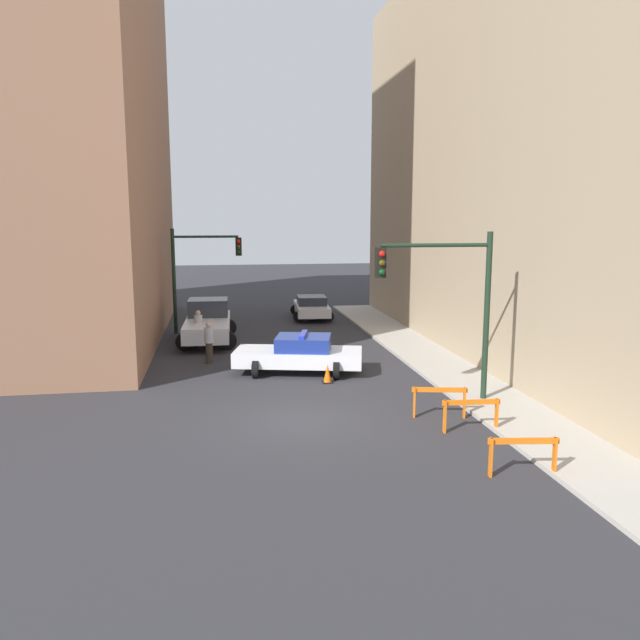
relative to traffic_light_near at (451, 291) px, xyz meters
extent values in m
plane|color=#2D2D33|center=(-4.73, -0.87, -3.53)|extent=(120.00, 120.00, 0.00)
cube|color=#B2ADA3|center=(1.47, -0.87, -3.47)|extent=(2.40, 44.00, 0.12)
cube|color=tan|center=(8.67, 7.13, 5.24)|extent=(12.00, 28.00, 17.55)
cylinder|color=black|center=(1.17, 0.01, -0.81)|extent=(0.18, 0.18, 5.20)
cylinder|color=black|center=(-0.53, 0.01, 1.39)|extent=(3.40, 0.12, 0.12)
cube|color=black|center=(-2.23, 0.01, 0.89)|extent=(0.30, 0.22, 0.90)
sphere|color=red|center=(-2.23, -0.14, 1.16)|extent=(0.18, 0.18, 0.18)
sphere|color=#4C3D0C|center=(-2.23, -0.14, 0.89)|extent=(0.18, 0.18, 0.18)
sphere|color=#0C4219|center=(-2.23, -0.14, 0.62)|extent=(0.18, 0.18, 0.18)
cylinder|color=black|center=(-9.13, 13.58, -0.93)|extent=(0.18, 0.18, 5.20)
cylinder|color=black|center=(-7.53, 13.58, 1.27)|extent=(3.20, 0.12, 0.12)
cube|color=black|center=(-5.93, 13.58, 0.77)|extent=(0.30, 0.22, 0.90)
sphere|color=red|center=(-5.93, 13.44, 1.04)|extent=(0.18, 0.18, 0.18)
sphere|color=#4C3D0C|center=(-5.93, 13.44, 0.77)|extent=(0.18, 0.18, 0.18)
sphere|color=#0C4219|center=(-5.93, 13.44, 0.50)|extent=(0.18, 0.18, 0.18)
cube|color=white|center=(-4.10, 4.61, -2.93)|extent=(5.00, 2.88, 0.55)
cube|color=navy|center=(-3.92, 4.57, -2.39)|extent=(2.30, 2.04, 0.52)
cylinder|color=black|center=(-5.72, 4.12, -3.20)|extent=(0.37, 0.69, 0.66)
cylinder|color=black|center=(-5.32, 5.78, -3.20)|extent=(0.37, 0.69, 0.66)
cylinder|color=black|center=(-2.88, 3.45, -3.20)|extent=(0.37, 0.69, 0.66)
cylinder|color=black|center=(-2.49, 5.10, -3.20)|extent=(0.37, 0.69, 0.66)
cube|color=#2633BF|center=(-3.92, 4.57, -2.07)|extent=(0.51, 1.39, 0.12)
cube|color=silver|center=(-7.51, 10.96, -2.78)|extent=(2.15, 5.46, 0.70)
cube|color=#2D333D|center=(-7.48, 12.04, -2.03)|extent=(1.89, 1.78, 0.80)
cylinder|color=black|center=(-8.38, 12.66, -3.13)|extent=(0.81, 0.28, 0.80)
cylinder|color=black|center=(-6.54, 12.61, -3.13)|extent=(0.81, 0.28, 0.80)
cylinder|color=black|center=(-8.48, 9.31, -3.13)|extent=(0.81, 0.28, 0.80)
cylinder|color=black|center=(-6.64, 9.26, -3.13)|extent=(0.81, 0.28, 0.80)
cube|color=silver|center=(-1.73, 17.13, -2.96)|extent=(2.05, 4.40, 0.52)
cube|color=#232833|center=(-1.74, 16.96, -2.46)|extent=(1.69, 1.90, 0.48)
cylinder|color=black|center=(-2.48, 18.51, -3.22)|extent=(0.63, 0.26, 0.62)
cylinder|color=black|center=(-0.83, 18.41, -3.22)|extent=(0.63, 0.26, 0.62)
cylinder|color=black|center=(-2.64, 15.85, -3.22)|extent=(0.63, 0.26, 0.62)
cylinder|color=black|center=(-0.98, 15.75, -3.22)|extent=(0.63, 0.26, 0.62)
cylinder|color=#382D23|center=(-7.40, 6.79, -3.12)|extent=(0.36, 0.36, 0.82)
cylinder|color=#B2B2B7|center=(-7.40, 6.79, -2.40)|extent=(0.46, 0.46, 0.62)
sphere|color=tan|center=(-7.40, 6.79, -1.98)|extent=(0.28, 0.28, 0.22)
cylinder|color=#474C66|center=(-7.90, 10.05, -3.12)|extent=(0.39, 0.39, 0.82)
cylinder|color=#B2B2B7|center=(-7.90, 10.05, -2.40)|extent=(0.50, 0.50, 0.62)
sphere|color=tan|center=(-7.90, 10.05, -1.98)|extent=(0.31, 0.31, 0.22)
cube|color=orange|center=(-0.36, -5.55, -2.70)|extent=(1.59, 0.27, 0.14)
cube|color=orange|center=(-1.07, -5.45, -3.08)|extent=(0.07, 0.17, 0.90)
cube|color=orange|center=(0.35, -5.65, -3.08)|extent=(0.07, 0.17, 0.90)
cube|color=orange|center=(-0.34, -2.57, -2.70)|extent=(1.60, 0.16, 0.14)
cube|color=orange|center=(-1.05, -2.53, -3.08)|extent=(0.06, 0.16, 0.90)
cube|color=orange|center=(0.38, -2.62, -3.08)|extent=(0.06, 0.16, 0.90)
cube|color=orange|center=(-0.75, -1.27, -2.70)|extent=(1.58, 0.37, 0.14)
cube|color=orange|center=(-1.46, -1.13, -3.08)|extent=(0.08, 0.17, 0.90)
cube|color=orange|center=(-0.05, -1.42, -3.08)|extent=(0.08, 0.17, 0.90)
cube|color=black|center=(-3.27, 3.06, -3.51)|extent=(0.36, 0.36, 0.04)
cone|color=#F2600C|center=(-3.27, 3.06, -3.18)|extent=(0.28, 0.28, 0.62)
camera|label=1|loc=(-6.98, -17.87, 2.21)|focal=35.00mm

